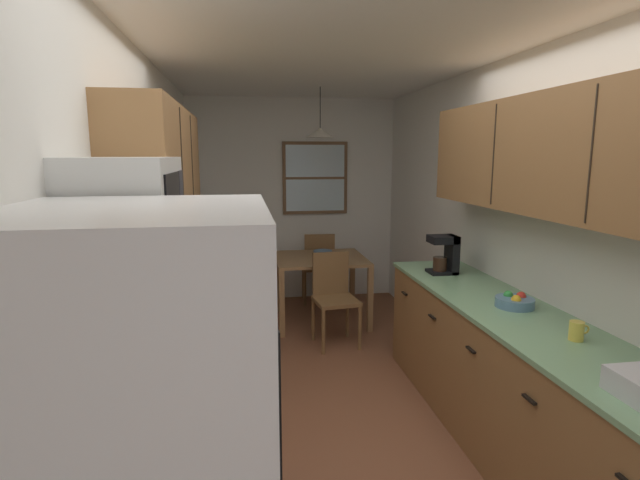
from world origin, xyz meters
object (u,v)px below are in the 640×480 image
Objects in this scene: table_serving_bowl at (323,253)px; storage_canister at (181,310)px; dining_chair_far at (319,264)px; fruit_bowl at (515,301)px; dining_table at (320,266)px; trash_bin at (239,319)px; mug_by_coffeemaker at (577,331)px; microwave_over_range at (127,199)px; stove_range at (171,461)px; coffee_maker at (446,254)px; dining_chair_near at (334,294)px.

storage_canister is at bearing -115.94° from table_serving_bowl.
fruit_bowl reaches higher than dining_chair_far.
dining_table reaches higher than trash_bin.
mug_by_coffeemaker is at bearing -88.98° from fruit_bowl.
storage_canister is at bearing -112.33° from dining_chair_far.
fruit_bowl is at bearing -46.11° from trash_bin.
dining_chair_far is 3.79× the size of fruit_bowl.
mug_by_coffeemaker is at bearing 1.71° from microwave_over_range.
microwave_over_range is at bearing 179.97° from stove_range.
table_serving_bowl is at bearing -94.74° from dining_chair_far.
storage_canister is 2.84m from table_serving_bowl.
storage_canister is (-1.29, -3.13, 0.48)m from dining_chair_far.
table_serving_bowl is at bearing 64.06° from storage_canister.
table_serving_bowl is (-0.74, 1.63, -0.30)m from coffee_maker.
microwave_over_range reaches higher than trash_bin.
trash_bin is at bearing 126.35° from mug_by_coffeemaker.
dining_table is at bearing 36.54° from trash_bin.
dining_chair_far is 3.42m from storage_canister.
microwave_over_range is 3.53m from dining_table.
coffee_maker is at bearing 94.14° from fruit_bowl.
fruit_bowl is at bearing 16.45° from microwave_over_range.
fruit_bowl is at bearing 17.32° from stove_range.
dining_chair_far is 8.09× the size of mug_by_coffeemaker.
coffee_maker is (0.75, -0.90, 0.56)m from dining_chair_near.
mug_by_coffeemaker reaches higher than dining_chair_far.
coffee_maker is at bearing -72.60° from dining_chair_far.
mug_by_coffeemaker is (0.77, -3.71, 0.45)m from dining_chair_far.
microwave_over_range is 0.70× the size of dining_chair_far.
dining_chair_far is 2.90× the size of coffee_maker.
dining_chair_near is 2.24m from storage_canister.
storage_canister reaches higher than dining_chair_near.
dining_chair_near is 2.57m from mug_by_coffeemaker.
coffee_maker is 2.79× the size of mug_by_coffeemaker.
stove_range is 3.34m from dining_table.
dining_chair_far is 1.54× the size of trash_bin.
dining_chair_far reaches higher than dining_table.
fruit_bowl is (-0.01, 0.57, -0.01)m from mug_by_coffeemaker.
stove_range is at bearing -96.85° from trash_bin.
stove_range is 2.11m from mug_by_coffeemaker.
dining_chair_far is 2.39m from coffee_maker.
dining_chair_far is (0.06, 1.32, 0.00)m from dining_chair_near.
storage_canister is (-1.23, -1.81, 0.48)m from dining_chair_near.
stove_range is 3.43m from table_serving_bowl.
trash_bin is (-0.99, -1.32, -0.21)m from dining_chair_far.
storage_canister is 0.70× the size of fruit_bowl.
coffee_maker is at bearing -65.49° from table_serving_bowl.
dining_chair_near is at bearing 55.90° from storage_canister.
microwave_over_range is at bearing -118.52° from dining_chair_near.
dining_chair_near is 0.95m from trash_bin.
coffee_maker is (1.98, 0.91, 0.08)m from storage_canister.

